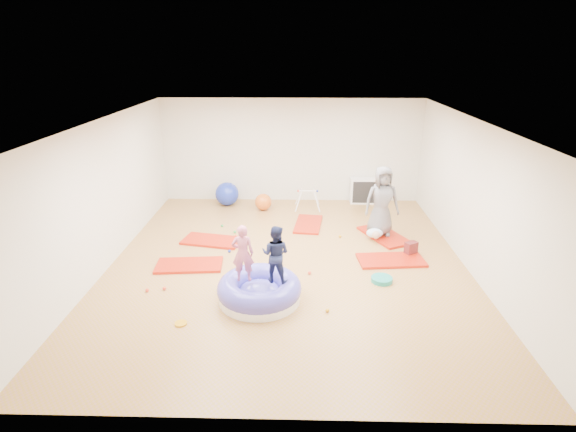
{
  "coord_description": "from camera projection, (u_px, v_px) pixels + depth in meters",
  "views": [
    {
      "loc": [
        0.21,
        -8.03,
        4.04
      ],
      "look_at": [
        0.0,
        0.3,
        0.9
      ],
      "focal_mm": 28.0,
      "sensor_mm": 36.0,
      "label": 1
    }
  ],
  "objects": [
    {
      "name": "ball_pit_balls",
      "position": [
        250.0,
        259.0,
        9.07
      ],
      "size": [
        3.67,
        3.7,
        0.06
      ],
      "color": "#EC442A",
      "rests_on": "ground"
    },
    {
      "name": "infant",
      "position": [
        375.0,
        233.0,
        9.96
      ],
      "size": [
        0.37,
        0.38,
        0.22
      ],
      "color": "#CBE6FD",
      "rests_on": "gym_mat_rear_right"
    },
    {
      "name": "exercise_ball_blue",
      "position": [
        227.0,
        194.0,
        12.14
      ],
      "size": [
        0.63,
        0.63,
        0.63
      ],
      "primitive_type": "sphere",
      "color": "#1A2DA4",
      "rests_on": "ground"
    },
    {
      "name": "room",
      "position": [
        288.0,
        197.0,
        8.45
      ],
      "size": [
        7.01,
        8.01,
        2.81
      ],
      "color": "#A66F4F",
      "rests_on": "ground"
    },
    {
      "name": "infant_play_gym",
      "position": [
        308.0,
        197.0,
        11.84
      ],
      "size": [
        0.67,
        0.64,
        0.51
      ],
      "rotation": [
        0.0,
        0.0,
        -0.38
      ],
      "color": "white",
      "rests_on": "ground"
    },
    {
      "name": "gym_mat_center_back",
      "position": [
        308.0,
        224.0,
        10.86
      ],
      "size": [
        0.74,
        1.26,
        0.05
      ],
      "primitive_type": "cube",
      "rotation": [
        0.0,
        0.0,
        1.45
      ],
      "color": "red",
      "rests_on": "ground"
    },
    {
      "name": "inflatable_cushion",
      "position": [
        259.0,
        291.0,
        7.6
      ],
      "size": [
        1.43,
        1.43,
        0.45
      ],
      "rotation": [
        0.0,
        0.0,
        -0.35
      ],
      "color": "white",
      "rests_on": "ground"
    },
    {
      "name": "adult_caregiver",
      "position": [
        382.0,
        201.0,
        9.95
      ],
      "size": [
        0.81,
        0.57,
        1.57
      ],
      "primitive_type": "imported",
      "rotation": [
        0.0,
        0.0,
        0.09
      ],
      "color": "slate",
      "rests_on": "gym_mat_rear_right"
    },
    {
      "name": "yellow_toy",
      "position": [
        181.0,
        324.0,
        6.98
      ],
      "size": [
        0.19,
        0.19,
        0.03
      ],
      "primitive_type": "cylinder",
      "color": "orange",
      "rests_on": "ground"
    },
    {
      "name": "gym_mat_rear_right",
      "position": [
        384.0,
        236.0,
        10.2
      ],
      "size": [
        1.15,
        1.47,
        0.05
      ],
      "primitive_type": "cube",
      "rotation": [
        0.0,
        0.0,
        2.0
      ],
      "color": "red",
      "rests_on": "ground"
    },
    {
      "name": "cube_shelf",
      "position": [
        363.0,
        191.0,
        12.32
      ],
      "size": [
        0.69,
        0.34,
        0.69
      ],
      "color": "white",
      "rests_on": "ground"
    },
    {
      "name": "gym_mat_right",
      "position": [
        391.0,
        260.0,
        9.02
      ],
      "size": [
        1.37,
        0.78,
        0.05
      ],
      "primitive_type": "cube",
      "rotation": [
        0.0,
        0.0,
        0.1
      ],
      "color": "red",
      "rests_on": "ground"
    },
    {
      "name": "gym_mat_front_left",
      "position": [
        189.0,
        265.0,
        8.82
      ],
      "size": [
        1.33,
        0.74,
        0.05
      ],
      "primitive_type": "cube",
      "rotation": [
        0.0,
        0.0,
        0.08
      ],
      "color": "red",
      "rests_on": "ground"
    },
    {
      "name": "backpack",
      "position": [
        411.0,
        249.0,
        9.25
      ],
      "size": [
        0.3,
        0.26,
        0.29
      ],
      "primitive_type": "cube",
      "rotation": [
        0.0,
        0.0,
        0.55
      ],
      "color": "maroon",
      "rests_on": "ground"
    },
    {
      "name": "exercise_ball_orange",
      "position": [
        263.0,
        202.0,
        11.81
      ],
      "size": [
        0.44,
        0.44,
        0.44
      ],
      "primitive_type": "sphere",
      "color": "#D4601C",
      "rests_on": "ground"
    },
    {
      "name": "balance_disc",
      "position": [
        382.0,
        279.0,
        8.24
      ],
      "size": [
        0.39,
        0.39,
        0.09
      ],
      "primitive_type": "cylinder",
      "color": "teal",
      "rests_on": "ground"
    },
    {
      "name": "child_pink",
      "position": [
        243.0,
        251.0,
        7.36
      ],
      "size": [
        0.37,
        0.25,
        1.0
      ],
      "primitive_type": "imported",
      "rotation": [
        0.0,
        0.0,
        3.18
      ],
      "color": "#D16481",
      "rests_on": "inflatable_cushion"
    },
    {
      "name": "child_navy",
      "position": [
        276.0,
        251.0,
        7.35
      ],
      "size": [
        0.56,
        0.49,
        0.99
      ],
      "primitive_type": "imported",
      "rotation": [
        0.0,
        0.0,
        2.86
      ],
      "color": "#1C234B",
      "rests_on": "inflatable_cushion"
    },
    {
      "name": "gym_mat_mid_left",
      "position": [
        212.0,
        241.0,
        9.93
      ],
      "size": [
        1.38,
        0.88,
        0.05
      ],
      "primitive_type": "cube",
      "rotation": [
        0.0,
        0.0,
        -0.2
      ],
      "color": "red",
      "rests_on": "ground"
    }
  ]
}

